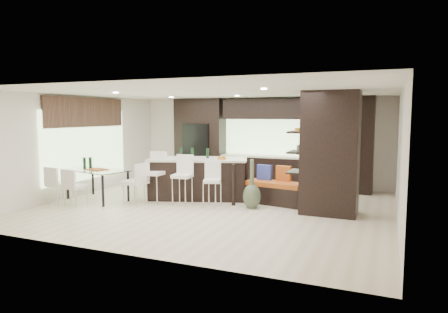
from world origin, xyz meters
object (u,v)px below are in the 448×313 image
at_px(stool_left, 155,182).
at_px(stool_mid, 182,185).
at_px(kitchen_island, 198,178).
at_px(chair_near, 76,189).
at_px(stool_right, 212,189).
at_px(chair_far, 59,187).
at_px(dining_table, 97,185).
at_px(floor_vase, 252,184).
at_px(chair_end, 135,185).
at_px(bench, 275,193).

distance_m(stool_left, stool_mid, 0.78).
bearing_deg(kitchen_island, chair_near, -157.59).
xyz_separation_m(kitchen_island, stool_right, (0.78, -0.84, -0.09)).
bearing_deg(chair_far, chair_near, 8.54).
xyz_separation_m(stool_mid, dining_table, (-2.27, -0.35, -0.10)).
bearing_deg(dining_table, chair_near, -75.82).
distance_m(kitchen_island, stool_right, 1.15).
height_order(stool_left, dining_table, stool_left).
height_order(stool_left, floor_vase, floor_vase).
bearing_deg(chair_end, stool_left, -39.65).
relative_size(kitchen_island, chair_far, 2.94).
bearing_deg(chair_near, bench, 31.96).
xyz_separation_m(stool_left, stool_right, (1.56, 0.03, -0.07)).
relative_size(stool_mid, bench, 0.69).
distance_m(floor_vase, chair_end, 2.87).
relative_size(stool_left, chair_far, 1.18).
xyz_separation_m(bench, floor_vase, (-0.38, -0.65, 0.30)).
relative_size(stool_right, chair_near, 1.04).
bearing_deg(chair_far, chair_end, 32.70).
bearing_deg(chair_end, stool_mid, -67.28).
distance_m(stool_mid, chair_end, 1.18).
bearing_deg(chair_end, bench, -61.93).
relative_size(stool_mid, chair_near, 1.17).
xyz_separation_m(stool_mid, stool_right, (0.78, 0.02, -0.05)).
bearing_deg(stool_left, chair_end, -135.71).
bearing_deg(chair_end, dining_table, 95.42).
distance_m(floor_vase, chair_far, 4.68).
bearing_deg(kitchen_island, stool_mid, -108.64).
bearing_deg(chair_near, kitchen_island, 47.20).
xyz_separation_m(stool_mid, chair_near, (-2.27, -1.12, -0.07)).
distance_m(stool_mid, bench, 2.27).
bearing_deg(stool_right, chair_near, -177.94).
relative_size(floor_vase, dining_table, 0.70).
distance_m(stool_right, chair_far, 3.75).
xyz_separation_m(stool_right, chair_end, (-1.90, -0.37, 0.03)).
height_order(kitchen_island, dining_table, kitchen_island).
bearing_deg(chair_far, kitchen_island, 43.24).
relative_size(floor_vase, chair_far, 1.32).
height_order(kitchen_island, chair_near, kitchen_island).
relative_size(bench, chair_near, 1.70).
relative_size(chair_near, chair_end, 0.90).
bearing_deg(kitchen_island, stool_right, -65.74).
relative_size(chair_far, chair_end, 0.93).
bearing_deg(dining_table, bench, 31.20).
bearing_deg(stool_left, chair_near, -144.06).
distance_m(bench, chair_near, 4.80).
bearing_deg(bench, stool_left, -150.61).
relative_size(stool_left, dining_table, 0.62).
height_order(stool_mid, floor_vase, floor_vase).
bearing_deg(stool_right, bench, 18.52).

